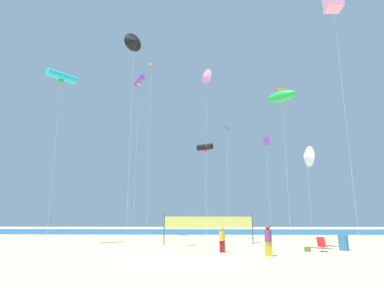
% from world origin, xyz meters
% --- Properties ---
extents(ground_plane, '(120.00, 120.00, 0.00)m').
position_xyz_m(ground_plane, '(0.00, 0.00, 0.00)').
color(ground_plane, beige).
extents(ocean_band, '(120.00, 20.00, 0.01)m').
position_xyz_m(ocean_band, '(0.00, 35.15, 0.00)').
color(ocean_band, '#1E6B99').
rests_on(ocean_band, ground).
extents(beachgoer_mustard_shirt, '(0.35, 0.35, 1.53)m').
position_xyz_m(beachgoer_mustard_shirt, '(2.18, 4.01, 0.82)').
color(beachgoer_mustard_shirt, maroon).
rests_on(beachgoer_mustard_shirt, ground).
extents(beachgoer_plum_shirt, '(0.39, 0.39, 1.72)m').
position_xyz_m(beachgoer_plum_shirt, '(4.64, 1.97, 0.92)').
color(beachgoer_plum_shirt, gold).
rests_on(beachgoer_plum_shirt, ground).
extents(folding_beach_chair, '(0.52, 0.65, 0.89)m').
position_xyz_m(folding_beach_chair, '(8.53, 4.65, 0.47)').
color(folding_beach_chair, red).
rests_on(folding_beach_chair, ground).
extents(trash_barrel, '(0.62, 0.62, 0.98)m').
position_xyz_m(trash_barrel, '(10.21, 5.44, 0.49)').
color(trash_barrel, teal).
rests_on(trash_barrel, ground).
extents(volleyball_net, '(7.23, 1.69, 2.40)m').
position_xyz_m(volleyball_net, '(1.52, 10.00, 1.63)').
color(volleyball_net, '#4C4C51').
rests_on(volleyball_net, ground).
extents(beach_handbag, '(0.37, 0.19, 0.30)m').
position_xyz_m(beach_handbag, '(7.61, 4.62, 0.15)').
color(beach_handbag, olive).
rests_on(beach_handbag, ground).
extents(kite_black_delta, '(1.40, 1.30, 15.60)m').
position_xyz_m(kite_black_delta, '(-4.00, 4.59, 14.87)').
color(kite_black_delta, silver).
rests_on(kite_black_delta, ground).
extents(kite_violet_tube, '(1.71, 2.35, 18.28)m').
position_xyz_m(kite_violet_tube, '(-6.48, 18.66, 17.93)').
color(kite_violet_tube, silver).
rests_on(kite_violet_tube, ground).
extents(kite_white_delta, '(0.73, 1.60, 7.31)m').
position_xyz_m(kite_white_delta, '(8.73, 6.95, 6.54)').
color(kite_white_delta, silver).
rests_on(kite_white_delta, ground).
extents(kite_orange_diamond, '(0.59, 0.59, 16.06)m').
position_xyz_m(kite_orange_diamond, '(-3.65, 10.33, 15.15)').
color(kite_orange_diamond, silver).
rests_on(kite_orange_diamond, ground).
extents(kite_violet_box, '(0.62, 0.62, 11.19)m').
position_xyz_m(kite_violet_box, '(8.41, 19.82, 10.72)').
color(kite_violet_box, silver).
rests_on(kite_violet_box, ground).
extents(kite_green_inflatable, '(2.13, 2.04, 10.78)m').
position_xyz_m(kite_green_inflatable, '(6.45, 4.01, 10.18)').
color(kite_green_inflatable, silver).
rests_on(kite_green_inflatable, ground).
extents(kite_black_tube, '(1.87, 1.41, 10.09)m').
position_xyz_m(kite_black_tube, '(1.27, 18.30, 9.72)').
color(kite_black_tube, silver).
rests_on(kite_black_tube, ground).
extents(kite_pink_delta, '(1.08, 1.35, 16.60)m').
position_xyz_m(kite_pink_delta, '(1.39, 13.02, 15.83)').
color(kite_pink_delta, silver).
rests_on(kite_pink_delta, ground).
extents(kite_cyan_tube, '(2.10, 2.30, 14.03)m').
position_xyz_m(kite_cyan_tube, '(-10.79, 7.91, 13.65)').
color(kite_cyan_tube, silver).
rests_on(kite_cyan_tube, ground).
extents(kite_blue_diamond, '(0.86, 0.85, 9.82)m').
position_xyz_m(kite_blue_diamond, '(3.08, 9.64, 9.55)').
color(kite_blue_diamond, silver).
rests_on(kite_blue_diamond, ground).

